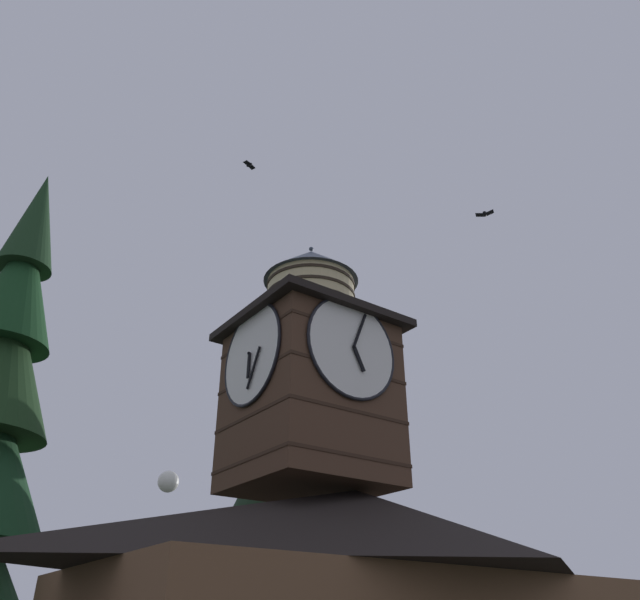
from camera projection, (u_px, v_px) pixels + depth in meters
name	position (u px, v px, depth m)	size (l,w,h in m)	color
clock_tower	(310.00, 373.00, 19.38)	(4.88, 4.88, 8.40)	#4C3323
pine_tree_behind	(268.00, 515.00, 23.59)	(5.38, 5.38, 15.31)	#473323
moon	(168.00, 482.00, 59.61)	(2.05, 2.05, 2.05)	silver
flying_bird_high	(249.00, 165.00, 24.26)	(0.57, 0.37, 0.15)	black
flying_bird_low	(485.00, 214.00, 21.81)	(0.50, 0.64, 0.16)	black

